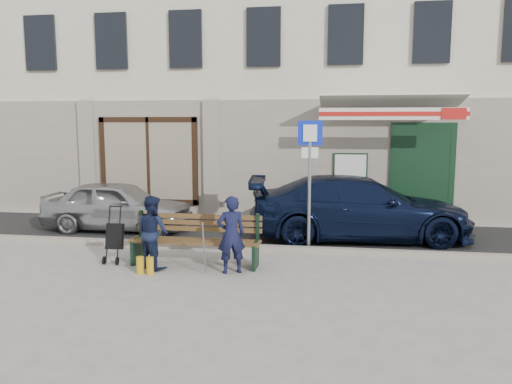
% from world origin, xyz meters
% --- Properties ---
extents(ground, '(80.00, 80.00, 0.00)m').
position_xyz_m(ground, '(0.00, 0.00, 0.00)').
color(ground, '#9E9991').
rests_on(ground, ground).
extents(asphalt_lane, '(60.00, 3.20, 0.01)m').
position_xyz_m(asphalt_lane, '(0.00, 3.10, 0.01)').
color(asphalt_lane, '#282828').
rests_on(asphalt_lane, ground).
extents(curb, '(60.00, 0.18, 0.12)m').
position_xyz_m(curb, '(0.00, 1.50, 0.06)').
color(curb, '#9E9384').
rests_on(curb, ground).
extents(building, '(20.00, 8.27, 10.00)m').
position_xyz_m(building, '(0.01, 8.45, 4.97)').
color(building, beige).
rests_on(building, ground).
extents(car_silver, '(3.58, 1.44, 1.22)m').
position_xyz_m(car_silver, '(-3.26, 2.93, 0.61)').
color(car_silver, '#ACACB1').
rests_on(car_silver, ground).
extents(car_navy, '(5.09, 2.52, 1.42)m').
position_xyz_m(car_navy, '(2.46, 2.89, 0.71)').
color(car_navy, black).
rests_on(car_navy, ground).
extents(parking_sign, '(0.49, 0.08, 2.63)m').
position_xyz_m(parking_sign, '(1.40, 1.73, 1.76)').
color(parking_sign, gray).
rests_on(parking_sign, ground).
extents(bench, '(2.40, 1.17, 0.98)m').
position_xyz_m(bench, '(-0.64, 0.32, 0.46)').
color(bench, brown).
rests_on(bench, ground).
extents(man, '(0.58, 0.50, 1.36)m').
position_xyz_m(man, '(0.15, -0.05, 0.68)').
color(man, '#121433').
rests_on(man, ground).
extents(woman, '(0.81, 0.76, 1.32)m').
position_xyz_m(woman, '(-1.30, 0.03, 0.66)').
color(woman, '#121933').
rests_on(woman, ground).
extents(stroller, '(0.32, 0.45, 1.04)m').
position_xyz_m(stroller, '(-2.15, 0.30, 0.46)').
color(stroller, black).
rests_on(stroller, ground).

